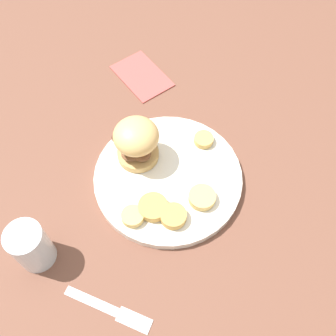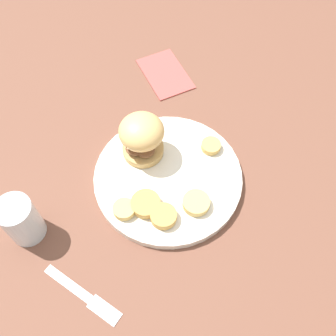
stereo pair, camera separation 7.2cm
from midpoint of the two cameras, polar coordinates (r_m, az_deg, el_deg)
ground_plane at (r=0.76m, az=-2.71°, el=-1.94°), size 4.00×4.00×0.00m
dinner_plate at (r=0.75m, az=-2.74°, el=-1.54°), size 0.28×0.28×0.02m
sandwich at (r=0.73m, az=-7.46°, el=3.68°), size 0.08×0.10×0.09m
potato_round_0 at (r=0.71m, az=-5.12°, el=-5.93°), size 0.05×0.05×0.02m
potato_round_1 at (r=0.71m, az=2.09°, el=-4.53°), size 0.05×0.05×0.01m
potato_round_2 at (r=0.70m, az=-8.10°, el=-7.21°), size 0.04×0.04×0.01m
potato_round_3 at (r=0.78m, az=2.58°, el=3.94°), size 0.04×0.04×0.01m
potato_round_4 at (r=0.70m, az=-2.20°, el=-7.25°), size 0.05×0.05×0.02m
fork at (r=0.69m, az=-11.72°, el=-19.68°), size 0.06×0.15×0.00m
drinking_glass at (r=0.70m, az=-22.13°, el=-10.76°), size 0.06×0.06×0.10m
napkin at (r=0.93m, az=-6.11°, el=13.06°), size 0.16×0.16×0.01m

